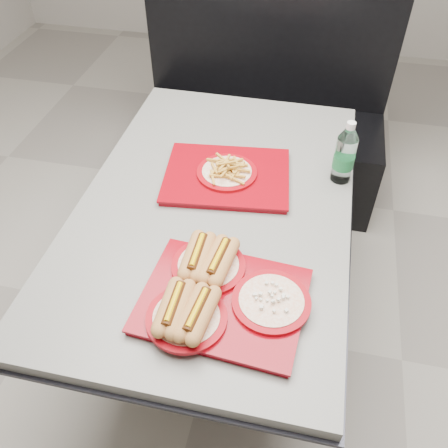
% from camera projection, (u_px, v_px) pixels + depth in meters
% --- Properties ---
extents(ground, '(6.00, 6.00, 0.00)m').
position_uv_depth(ground, '(218.00, 326.00, 2.12)').
color(ground, '#A19C91').
rests_on(ground, ground).
extents(diner_table, '(0.92, 1.42, 0.75)m').
position_uv_depth(diner_table, '(216.00, 235.00, 1.72)').
color(diner_table, black).
rests_on(diner_table, ground).
extents(booth_bench, '(1.30, 0.57, 1.35)m').
position_uv_depth(booth_bench, '(261.00, 120.00, 2.61)').
color(booth_bench, black).
rests_on(booth_bench, ground).
extents(tray_near, '(0.47, 0.40, 0.10)m').
position_uv_depth(tray_near, '(217.00, 294.00, 1.28)').
color(tray_near, maroon).
rests_on(tray_near, diner_table).
extents(tray_far, '(0.47, 0.39, 0.09)m').
position_uv_depth(tray_far, '(227.00, 174.00, 1.67)').
color(tray_far, maroon).
rests_on(tray_far, diner_table).
extents(water_bottle, '(0.07, 0.07, 0.23)m').
position_uv_depth(water_bottle, '(345.00, 156.00, 1.62)').
color(water_bottle, silver).
rests_on(water_bottle, diner_table).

